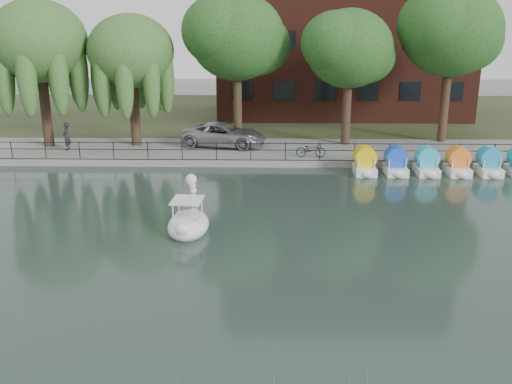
{
  "coord_description": "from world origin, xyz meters",
  "views": [
    {
      "loc": [
        0.99,
        -18.91,
        8.47
      ],
      "look_at": [
        0.5,
        4.0,
        1.3
      ],
      "focal_mm": 40.0,
      "sensor_mm": 36.0,
      "label": 1
    }
  ],
  "objects_px": {
    "minivan": "(224,133)",
    "swan_boat": "(189,220)",
    "pedestrian": "(66,134)",
    "bicycle": "(311,149)"
  },
  "relations": [
    {
      "from": "bicycle",
      "to": "pedestrian",
      "type": "height_order",
      "value": "pedestrian"
    },
    {
      "from": "minivan",
      "to": "pedestrian",
      "type": "relative_size",
      "value": 3.11
    },
    {
      "from": "minivan",
      "to": "swan_boat",
      "type": "height_order",
      "value": "swan_boat"
    },
    {
      "from": "pedestrian",
      "to": "bicycle",
      "type": "bearing_deg",
      "value": 84.2
    },
    {
      "from": "bicycle",
      "to": "pedestrian",
      "type": "relative_size",
      "value": 0.87
    },
    {
      "from": "minivan",
      "to": "swan_boat",
      "type": "bearing_deg",
      "value": -170.33
    },
    {
      "from": "swan_boat",
      "to": "minivan",
      "type": "bearing_deg",
      "value": 92.09
    },
    {
      "from": "bicycle",
      "to": "swan_boat",
      "type": "relative_size",
      "value": 0.63
    },
    {
      "from": "minivan",
      "to": "swan_boat",
      "type": "xyz_separation_m",
      "value": [
        -0.39,
        -13.94,
        -0.77
      ]
    },
    {
      "from": "minivan",
      "to": "pedestrian",
      "type": "bearing_deg",
      "value": 108.73
    }
  ]
}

